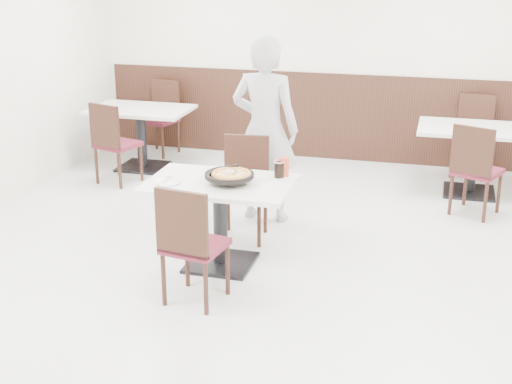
% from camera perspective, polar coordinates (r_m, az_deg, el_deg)
% --- Properties ---
extents(floor, '(7.00, 7.00, 0.00)m').
position_cam_1_polar(floor, '(6.10, 0.30, -6.10)').
color(floor, '#B9B9B4').
rests_on(floor, ground).
extents(wall_back, '(6.00, 0.04, 2.80)m').
position_cam_1_polar(wall_back, '(9.03, 6.10, 11.31)').
color(wall_back, white).
rests_on(wall_back, floor).
extents(wainscot_back, '(5.90, 0.03, 1.10)m').
position_cam_1_polar(wainscot_back, '(9.16, 5.89, 6.02)').
color(wainscot_back, black).
rests_on(wainscot_back, floor).
extents(main_table, '(1.25, 0.88, 0.75)m').
position_cam_1_polar(main_table, '(6.03, -2.86, -2.55)').
color(main_table, white).
rests_on(main_table, floor).
extents(chair_near, '(0.48, 0.48, 0.95)m').
position_cam_1_polar(chair_near, '(5.40, -4.89, -4.08)').
color(chair_near, black).
rests_on(chair_near, floor).
extents(chair_far, '(0.46, 0.46, 0.95)m').
position_cam_1_polar(chair_far, '(6.54, -1.04, 0.14)').
color(chair_far, black).
rests_on(chair_far, floor).
extents(trivet, '(0.14, 0.14, 0.04)m').
position_cam_1_polar(trivet, '(5.90, -2.29, 1.02)').
color(trivet, black).
rests_on(trivet, main_table).
extents(pizza_pan, '(0.37, 0.37, 0.01)m').
position_cam_1_polar(pizza_pan, '(5.84, -2.14, 1.09)').
color(pizza_pan, black).
rests_on(pizza_pan, trivet).
extents(pizza, '(0.32, 0.32, 0.02)m').
position_cam_1_polar(pizza, '(5.84, -1.97, 1.27)').
color(pizza, '#D68D43').
rests_on(pizza, pizza_pan).
extents(pizza_server, '(0.11, 0.12, 0.00)m').
position_cam_1_polar(pizza_server, '(5.87, -2.07, 1.69)').
color(pizza_server, white).
rests_on(pizza_server, pizza).
extents(napkin, '(0.19, 0.19, 0.00)m').
position_cam_1_polar(napkin, '(5.95, -7.25, 0.87)').
color(napkin, white).
rests_on(napkin, main_table).
extents(side_plate, '(0.20, 0.20, 0.01)m').
position_cam_1_polar(side_plate, '(5.88, -7.07, 0.74)').
color(side_plate, silver).
rests_on(side_plate, napkin).
extents(fork, '(0.03, 0.14, 0.00)m').
position_cam_1_polar(fork, '(5.92, -7.12, 0.93)').
color(fork, white).
rests_on(fork, side_plate).
extents(cola_glass, '(0.09, 0.09, 0.13)m').
position_cam_1_polar(cola_glass, '(5.99, 1.85, 1.79)').
color(cola_glass, black).
rests_on(cola_glass, main_table).
extents(red_cup, '(0.09, 0.09, 0.16)m').
position_cam_1_polar(red_cup, '(6.03, 2.23, 2.04)').
color(red_cup, red).
rests_on(red_cup, main_table).
extents(diner_person, '(0.69, 0.47, 1.83)m').
position_cam_1_polar(diner_person, '(6.94, 0.73, 5.02)').
color(diner_person, silver).
rests_on(diner_person, floor).
extents(bg_table_left, '(1.20, 0.80, 0.75)m').
position_cam_1_polar(bg_table_left, '(8.86, -9.14, 4.26)').
color(bg_table_left, white).
rests_on(bg_table_left, floor).
extents(bg_chair_left_near, '(0.53, 0.53, 0.95)m').
position_cam_1_polar(bg_chair_left_near, '(8.32, -11.01, 3.90)').
color(bg_chair_left_near, black).
rests_on(bg_chair_left_near, floor).
extents(bg_chair_left_far, '(0.50, 0.50, 0.95)m').
position_cam_1_polar(bg_chair_left_far, '(9.42, -7.81, 5.83)').
color(bg_chair_left_far, black).
rests_on(bg_chair_left_far, floor).
extents(bg_table_right, '(1.21, 0.81, 0.75)m').
position_cam_1_polar(bg_table_right, '(8.16, 16.89, 2.42)').
color(bg_table_right, white).
rests_on(bg_table_right, floor).
extents(bg_chair_right_near, '(0.55, 0.55, 0.95)m').
position_cam_1_polar(bg_chair_right_near, '(7.50, 17.30, 1.75)').
color(bg_chair_right_near, black).
rests_on(bg_chair_right_near, floor).
extents(bg_chair_right_far, '(0.49, 0.49, 0.95)m').
position_cam_1_polar(bg_chair_right_far, '(8.79, 16.89, 4.25)').
color(bg_chair_right_far, black).
rests_on(bg_chair_right_far, floor).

